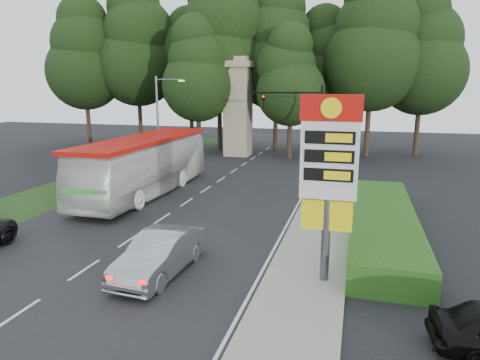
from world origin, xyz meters
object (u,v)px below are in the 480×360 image
(streetlight_signs, at_px, (160,117))
(transit_bus, at_px, (145,166))
(gas_station_pylon, at_px, (329,164))
(monument, at_px, (238,106))
(sedan_silver, at_px, (160,254))
(traffic_signal_mast, at_px, (305,116))

(streetlight_signs, relative_size, transit_bus, 0.58)
(transit_bus, bearing_deg, gas_station_pylon, -38.61)
(gas_station_pylon, distance_m, streetlight_signs, 25.74)
(monument, relative_size, sedan_silver, 2.01)
(traffic_signal_mast, distance_m, transit_bus, 15.07)
(transit_bus, height_order, sedan_silver, transit_bus)
(gas_station_pylon, relative_size, traffic_signal_mast, 0.95)
(traffic_signal_mast, bearing_deg, streetlight_signs, -171.08)
(traffic_signal_mast, height_order, monument, monument)
(streetlight_signs, bearing_deg, monument, 58.03)
(gas_station_pylon, bearing_deg, sedan_silver, -171.09)
(traffic_signal_mast, height_order, streetlight_signs, streetlight_signs)
(gas_station_pylon, xyz_separation_m, traffic_signal_mast, (-3.52, 22.00, 0.22))
(gas_station_pylon, distance_m, traffic_signal_mast, 22.29)
(streetlight_signs, height_order, monument, monument)
(gas_station_pylon, xyz_separation_m, sedan_silver, (-6.16, -0.97, -3.63))
(transit_bus, relative_size, sedan_silver, 2.75)
(gas_station_pylon, xyz_separation_m, transit_bus, (-12.70, 10.37, -2.54))
(streetlight_signs, height_order, sedan_silver, streetlight_signs)
(transit_bus, bearing_deg, sedan_silver, -59.38)
(traffic_signal_mast, relative_size, monument, 0.72)
(traffic_signal_mast, distance_m, monument, 9.76)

